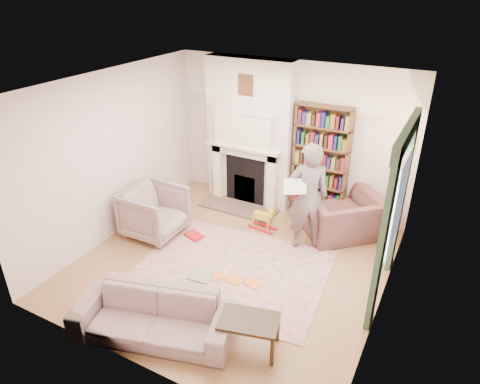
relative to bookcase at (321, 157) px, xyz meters
The scene contains 25 objects.
floor 2.51m from the bookcase, 107.05° to the right, with size 4.50×4.50×0.00m, color brown.
ceiling 2.75m from the bookcase, 107.05° to the right, with size 4.50×4.50×0.00m, color white.
wall_back 0.70m from the bookcase, 168.69° to the left, with size 4.50×4.50×0.00m, color silver.
wall_front 4.42m from the bookcase, 98.46° to the right, with size 4.50×4.50×0.00m, color silver.
wall_left 3.60m from the bookcase, 143.83° to the right, with size 4.50×4.50×0.00m, color silver.
wall_right 2.67m from the bookcase, 52.96° to the right, with size 4.50×4.50×0.00m, color silver.
fireplace 1.42m from the bookcase, behind, with size 1.70×0.58×2.80m.
bookcase is the anchor object (origin of this frame).
window 2.36m from the bookcase, 47.34° to the right, with size 0.02×0.90×1.30m, color silver.
curtain_left 2.87m from the bookcase, 57.36° to the right, with size 0.07×0.32×2.40m, color #2F492F.
curtain_right 1.86m from the bookcase, 33.35° to the right, with size 0.07×0.32×2.40m, color #2F492F.
pelmet 2.60m from the bookcase, 48.16° to the right, with size 0.09×1.70×0.24m, color #2F492F.
wall_sconce 1.68m from the bookcase, 24.19° to the right, with size 0.20×0.24×0.24m, color gold, non-canonical shape.
rug 2.62m from the bookcase, 104.13° to the right, with size 2.83×2.18×0.01m, color beige.
armchair_reading 1.13m from the bookcase, 39.95° to the right, with size 1.21×1.05×0.78m, color #462825.
armchair_left 3.10m from the bookcase, 138.87° to the right, with size 0.92×0.94×0.86m, color #AC9E8E.
sofa 4.07m from the bookcase, 101.56° to the right, with size 1.99×0.78×0.58m, color gray.
man_reading 1.16m from the bookcase, 81.19° to the right, with size 0.67×0.44×1.84m, color #5E4D4B.
newspaper 1.32m from the bookcase, 88.96° to the right, with size 0.36×0.02×0.25m, color silver.
coffee_table 3.68m from the bookcase, 84.27° to the right, with size 0.70×0.45×0.45m, color #352412, non-canonical shape.
paraffin_heater 2.24m from the bookcase, behind, with size 0.24×0.24×0.55m, color #A0A3A8.
rocking_horse 1.52m from the bookcase, 124.53° to the right, with size 0.49×0.20×0.43m, color gold, non-canonical shape.
board_game 3.01m from the bookcase, 108.90° to the right, with size 0.34×0.34×0.03m, color #DDC84E.
game_box_lid 2.65m from the bookcase, 131.97° to the right, with size 0.31×0.21×0.05m, color red.
comic_annuals 2.78m from the bookcase, 99.19° to the right, with size 0.84×0.36×0.02m.
Camera 1 is at (2.69, -4.84, 4.06)m, focal length 32.00 mm.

